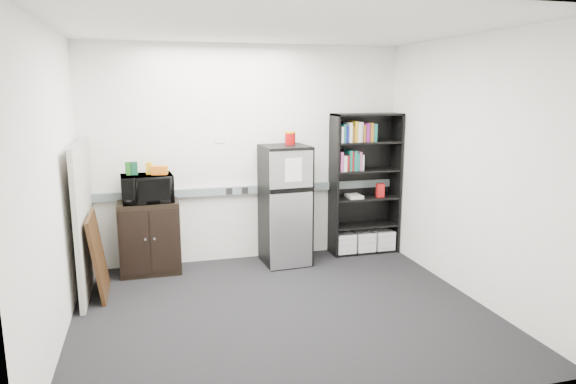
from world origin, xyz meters
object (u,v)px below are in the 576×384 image
object	(u,v)px
bookshelf	(365,185)
microwave	(147,188)
cubicle_partition	(84,219)
refrigerator	(285,205)
cabinet	(150,237)

from	to	relation	value
bookshelf	microwave	distance (m)	2.77
cubicle_partition	refrigerator	bearing A→B (deg)	8.41
bookshelf	microwave	size ratio (longest dim) A/B	3.21
cabinet	cubicle_partition	bearing A→B (deg)	-147.55
bookshelf	refrigerator	distance (m)	1.15
bookshelf	cubicle_partition	size ratio (longest dim) A/B	1.14
cabinet	microwave	distance (m)	0.59
bookshelf	cubicle_partition	world-z (taller)	bookshelf
cabinet	bookshelf	bearing A→B (deg)	1.33
cubicle_partition	cabinet	bearing A→B (deg)	32.45
cubicle_partition	bookshelf	bearing A→B (deg)	8.06
bookshelf	microwave	xyz separation A→B (m)	(-2.77, -0.08, 0.11)
bookshelf	cabinet	world-z (taller)	bookshelf
microwave	refrigerator	size ratio (longest dim) A/B	0.39
cubicle_partition	refrigerator	size ratio (longest dim) A/B	1.09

